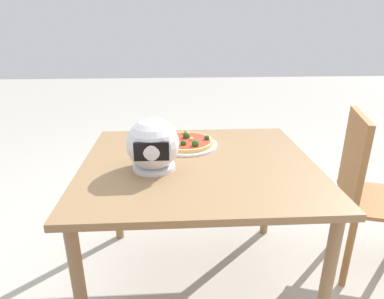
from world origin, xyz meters
TOP-DOWN VIEW (x-y plane):
  - ground_plane at (0.00, 0.00)m, footprint 14.00×14.00m
  - dining_table at (0.00, 0.00)m, footprint 1.08×0.97m
  - pizza_plate at (0.05, -0.22)m, footprint 0.32×0.32m
  - pizza at (0.04, -0.21)m, footprint 0.29×0.29m
  - motorcycle_helmet at (0.20, 0.06)m, footprint 0.23×0.23m
  - chair_side at (-0.90, -0.07)m, footprint 0.50×0.50m

SIDE VIEW (x-z plane):
  - ground_plane at x=0.00m, z-range 0.00..0.00m
  - chair_side at x=-0.90m, z-range 0.06..0.96m
  - dining_table at x=0.00m, z-range 0.28..0.99m
  - pizza_plate at x=0.05m, z-range 0.71..0.72m
  - pizza at x=0.04m, z-range 0.71..0.76m
  - motorcycle_helmet at x=0.20m, z-range 0.71..0.94m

